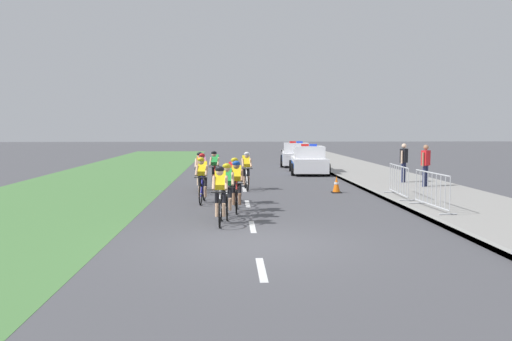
# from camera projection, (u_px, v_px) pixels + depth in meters

# --- Properties ---
(ground_plane) EXTENTS (160.00, 160.00, 0.00)m
(ground_plane) POSITION_uv_depth(u_px,v_px,m) (256.00, 244.00, 11.36)
(ground_plane) COLOR #4C4C51
(sidewalk_slab) EXTENTS (4.17, 60.00, 0.12)m
(sidewalk_slab) POSITION_uv_depth(u_px,v_px,m) (383.00, 178.00, 25.62)
(sidewalk_slab) COLOR gray
(sidewalk_slab) RESTS_ON ground
(kerb_edge) EXTENTS (0.16, 60.00, 0.13)m
(kerb_edge) POSITION_uv_depth(u_px,v_px,m) (342.00, 178.00, 25.52)
(kerb_edge) COLOR #9E9E99
(kerb_edge) RESTS_ON ground
(grass_verge) EXTENTS (7.00, 60.00, 0.01)m
(grass_verge) POSITION_uv_depth(u_px,v_px,m) (101.00, 180.00, 24.99)
(grass_verge) COLOR #4C7F42
(grass_verge) RESTS_ON ground
(lane_markings_centre) EXTENTS (0.14, 25.60, 0.01)m
(lane_markings_centre) POSITION_uv_depth(u_px,v_px,m) (244.00, 189.00, 21.24)
(lane_markings_centre) COLOR white
(lane_markings_centre) RESTS_ON ground
(cyclist_lead) EXTENTS (0.42, 1.72, 1.56)m
(cyclist_lead) POSITION_uv_depth(u_px,v_px,m) (220.00, 194.00, 13.53)
(cyclist_lead) COLOR black
(cyclist_lead) RESTS_ON ground
(cyclist_second) EXTENTS (0.42, 1.72, 1.56)m
(cyclist_second) POSITION_uv_depth(u_px,v_px,m) (227.00, 189.00, 14.54)
(cyclist_second) COLOR black
(cyclist_second) RESTS_ON ground
(cyclist_third) EXTENTS (0.42, 1.72, 1.56)m
(cyclist_third) POSITION_uv_depth(u_px,v_px,m) (237.00, 185.00, 15.60)
(cyclist_third) COLOR black
(cyclist_third) RESTS_ON ground
(cyclist_fourth) EXTENTS (0.45, 1.72, 1.56)m
(cyclist_fourth) POSITION_uv_depth(u_px,v_px,m) (234.00, 180.00, 17.14)
(cyclist_fourth) COLOR black
(cyclist_fourth) RESTS_ON ground
(cyclist_fifth) EXTENTS (0.44, 1.72, 1.56)m
(cyclist_fifth) POSITION_uv_depth(u_px,v_px,m) (202.00, 179.00, 17.37)
(cyclist_fifth) COLOR black
(cyclist_fifth) RESTS_ON ground
(cyclist_sixth) EXTENTS (0.44, 1.72, 1.56)m
(cyclist_sixth) POSITION_uv_depth(u_px,v_px,m) (202.00, 173.00, 19.93)
(cyclist_sixth) COLOR black
(cyclist_sixth) RESTS_ON ground
(cyclist_seventh) EXTENTS (0.44, 1.72, 1.56)m
(cyclist_seventh) POSITION_uv_depth(u_px,v_px,m) (246.00, 170.00, 21.04)
(cyclist_seventh) COLOR black
(cyclist_seventh) RESTS_ON ground
(cyclist_eighth) EXTENTS (0.45, 1.72, 1.56)m
(cyclist_eighth) POSITION_uv_depth(u_px,v_px,m) (215.00, 169.00, 21.88)
(cyclist_eighth) COLOR black
(cyclist_eighth) RESTS_ON ground
(cyclist_ninth) EXTENTS (0.42, 1.72, 1.56)m
(cyclist_ninth) POSITION_uv_depth(u_px,v_px,m) (200.00, 171.00, 20.87)
(cyclist_ninth) COLOR black
(cyclist_ninth) RESTS_ON ground
(police_car_nearest) EXTENTS (2.24, 4.52, 1.59)m
(police_car_nearest) POSITION_uv_depth(u_px,v_px,m) (309.00, 161.00, 28.58)
(police_car_nearest) COLOR white
(police_car_nearest) RESTS_ON ground
(police_car_second) EXTENTS (2.31, 4.55, 1.59)m
(police_car_second) POSITION_uv_depth(u_px,v_px,m) (296.00, 155.00, 34.19)
(police_car_second) COLOR white
(police_car_second) RESTS_ON ground
(crowd_barrier_front) EXTENTS (0.61, 2.32, 1.07)m
(crowd_barrier_front) POSITION_uv_depth(u_px,v_px,m) (432.00, 191.00, 15.38)
(crowd_barrier_front) COLOR #B7BABF
(crowd_barrier_front) RESTS_ON sidewalk_slab
(crowd_barrier_middle) EXTENTS (0.60, 2.32, 1.07)m
(crowd_barrier_middle) POSITION_uv_depth(u_px,v_px,m) (399.00, 181.00, 18.12)
(crowd_barrier_middle) COLOR #B7BABF
(crowd_barrier_middle) RESTS_ON sidewalk_slab
(traffic_cone_near) EXTENTS (0.36, 0.36, 0.64)m
(traffic_cone_near) POSITION_uv_depth(u_px,v_px,m) (336.00, 185.00, 20.14)
(traffic_cone_near) COLOR black
(traffic_cone_near) RESTS_ON ground
(spectator_closest) EXTENTS (0.44, 0.40, 1.68)m
(spectator_closest) POSITION_uv_depth(u_px,v_px,m) (426.00, 163.00, 21.18)
(spectator_closest) COLOR #23284C
(spectator_closest) RESTS_ON sidewalk_slab
(spectator_middle) EXTENTS (0.41, 0.44, 1.68)m
(spectator_middle) POSITION_uv_depth(u_px,v_px,m) (404.00, 160.00, 22.80)
(spectator_middle) COLOR #23284C
(spectator_middle) RESTS_ON sidewalk_slab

